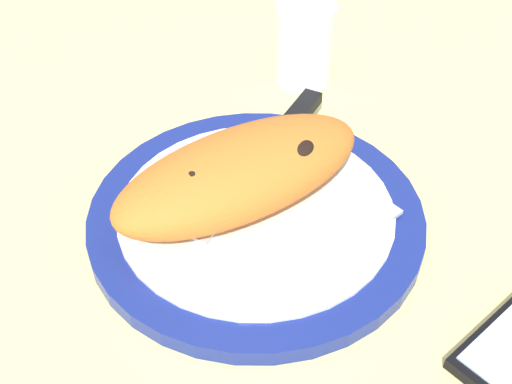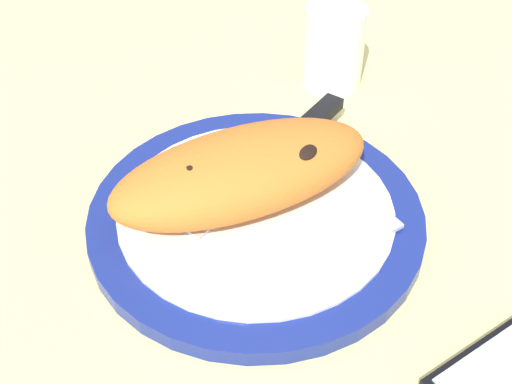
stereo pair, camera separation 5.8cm
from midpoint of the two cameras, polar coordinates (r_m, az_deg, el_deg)
ground_plane at (r=61.95cm, az=2.69°, el=-3.82°), size 150.00×150.00×3.00cm
plate at (r=60.25cm, az=2.76°, el=-2.23°), size 30.23×30.23×1.89cm
calzone at (r=58.19cm, az=1.42°, el=1.46°), size 26.12×17.10×6.34cm
fork at (r=56.52cm, az=9.71°, el=-5.02°), size 16.75×4.24×0.40cm
knife at (r=66.56cm, az=5.70°, el=4.32°), size 23.75×6.89×1.20cm
smartphone at (r=54.37cm, az=23.63°, el=-14.47°), size 12.10×7.90×1.16cm
water_glass at (r=77.98cm, az=8.82°, el=11.67°), size 6.81×6.81×9.33cm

